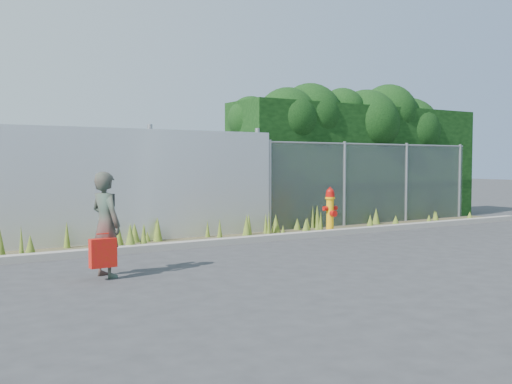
% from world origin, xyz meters
% --- Properties ---
extents(ground, '(80.00, 80.00, 0.00)m').
position_xyz_m(ground, '(0.00, 0.00, 0.00)').
color(ground, '#323234').
rests_on(ground, ground).
extents(curb, '(16.00, 0.22, 0.12)m').
position_xyz_m(curb, '(0.00, 1.80, 0.06)').
color(curb, gray).
rests_on(curb, ground).
extents(weed_strip, '(16.00, 1.33, 0.55)m').
position_xyz_m(weed_strip, '(-1.19, 2.44, 0.15)').
color(weed_strip, '#484029').
rests_on(weed_strip, ground).
extents(corrugated_fence, '(8.50, 0.21, 2.30)m').
position_xyz_m(corrugated_fence, '(-3.25, 3.01, 1.10)').
color(corrugated_fence, silver).
rests_on(corrugated_fence, ground).
extents(chainlink_fence, '(6.50, 0.07, 2.05)m').
position_xyz_m(chainlink_fence, '(4.25, 3.00, 1.03)').
color(chainlink_fence, gray).
rests_on(chainlink_fence, ground).
extents(hedge, '(7.43, 2.00, 3.69)m').
position_xyz_m(hedge, '(4.55, 3.98, 2.02)').
color(hedge, black).
rests_on(hedge, ground).
extents(fire_hydrant, '(0.34, 0.30, 1.01)m').
position_xyz_m(fire_hydrant, '(2.00, 2.05, 0.49)').
color(fire_hydrant, '#F1AE0C').
rests_on(fire_hydrant, ground).
extents(woman, '(0.48, 0.60, 1.43)m').
position_xyz_m(woman, '(-3.55, -0.00, 0.71)').
color(woman, '#0F624D').
rests_on(woman, ground).
extents(red_tote_bag, '(0.34, 0.13, 0.45)m').
position_xyz_m(red_tote_bag, '(-3.66, -0.21, 0.36)').
color(red_tote_bag, '#B0220A').
extents(black_shoulder_bag, '(0.23, 0.10, 0.18)m').
position_xyz_m(black_shoulder_bag, '(-3.50, 0.18, 1.03)').
color(black_shoulder_bag, black).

